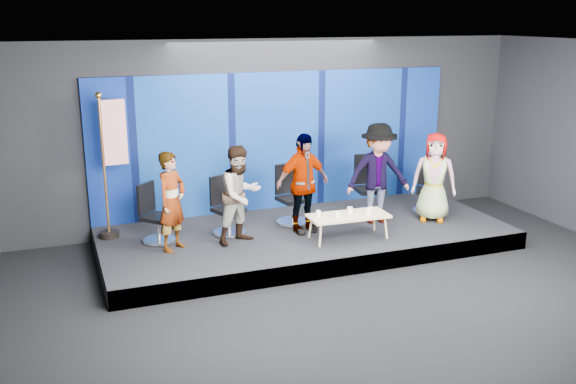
# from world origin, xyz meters

# --- Properties ---
(ground) EXTENTS (10.00, 10.00, 0.00)m
(ground) POSITION_xyz_m (0.00, 0.00, 0.00)
(ground) COLOR black
(ground) RESTS_ON ground
(room_walls) EXTENTS (10.02, 8.02, 3.51)m
(room_walls) POSITION_xyz_m (0.00, 0.00, 2.43)
(room_walls) COLOR black
(room_walls) RESTS_ON ground
(riser) EXTENTS (7.00, 3.00, 0.30)m
(riser) POSITION_xyz_m (0.00, 2.50, 0.15)
(riser) COLOR black
(riser) RESTS_ON ground
(backdrop) EXTENTS (7.00, 0.08, 2.60)m
(backdrop) POSITION_xyz_m (0.00, 3.95, 1.60)
(backdrop) COLOR navy
(backdrop) RESTS_ON riser
(chair_a) EXTENTS (0.78, 0.78, 0.98)m
(chair_a) POSITION_xyz_m (-2.54, 2.78, 0.62)
(chair_a) COLOR silver
(chair_a) RESTS_ON riser
(panelist_a) EXTENTS (0.68, 0.67, 1.58)m
(panelist_a) POSITION_xyz_m (-2.34, 2.33, 1.09)
(panelist_a) COLOR black
(panelist_a) RESTS_ON riser
(chair_b) EXTENTS (0.73, 0.73, 1.00)m
(chair_b) POSITION_xyz_m (-1.34, 2.77, 0.63)
(chair_b) COLOR silver
(chair_b) RESTS_ON riser
(panelist_b) EXTENTS (0.95, 0.86, 1.61)m
(panelist_b) POSITION_xyz_m (-1.24, 2.28, 1.11)
(panelist_b) COLOR black
(panelist_b) RESTS_ON riser
(chair_c) EXTENTS (0.70, 0.70, 1.06)m
(chair_c) POSITION_xyz_m (-0.11, 2.91, 0.65)
(chair_c) COLOR silver
(chair_c) RESTS_ON riser
(panelist_c) EXTENTS (1.07, 0.60, 1.72)m
(panelist_c) POSITION_xyz_m (-0.10, 2.41, 1.16)
(panelist_c) COLOR black
(panelist_c) RESTS_ON riser
(chair_d) EXTENTS (0.69, 0.69, 1.11)m
(chair_d) POSITION_xyz_m (1.45, 2.94, 0.66)
(chair_d) COLOR silver
(chair_d) RESTS_ON riser
(panelist_d) EXTENTS (1.23, 0.80, 1.80)m
(panelist_d) POSITION_xyz_m (1.35, 2.44, 1.20)
(panelist_d) COLOR black
(panelist_d) RESTS_ON riser
(chair_e) EXTENTS (0.77, 0.77, 0.99)m
(chair_e) POSITION_xyz_m (2.56, 2.66, 0.63)
(chair_e) COLOR silver
(chair_e) RESTS_ON riser
(panelist_e) EXTENTS (0.93, 0.85, 1.60)m
(panelist_e) POSITION_xyz_m (2.36, 2.20, 1.10)
(panelist_e) COLOR black
(panelist_e) RESTS_ON riser
(coffee_table) EXTENTS (1.35, 0.61, 0.41)m
(coffee_table) POSITION_xyz_m (0.48, 1.82, 0.68)
(coffee_table) COLOR tan
(coffee_table) RESTS_ON riser
(mug_a) EXTENTS (0.08, 0.08, 0.10)m
(mug_a) POSITION_xyz_m (-0.01, 1.92, 0.76)
(mug_a) COLOR silver
(mug_a) RESTS_ON coffee_table
(mug_b) EXTENTS (0.08, 0.08, 0.10)m
(mug_b) POSITION_xyz_m (0.25, 1.76, 0.76)
(mug_b) COLOR silver
(mug_b) RESTS_ON coffee_table
(mug_c) EXTENTS (0.09, 0.09, 0.11)m
(mug_c) POSITION_xyz_m (0.54, 1.88, 0.77)
(mug_c) COLOR silver
(mug_c) RESTS_ON coffee_table
(mug_d) EXTENTS (0.08, 0.08, 0.10)m
(mug_d) POSITION_xyz_m (0.79, 1.72, 0.76)
(mug_d) COLOR silver
(mug_d) RESTS_ON coffee_table
(mug_e) EXTENTS (0.07, 0.07, 0.09)m
(mug_e) POSITION_xyz_m (0.89, 1.82, 0.76)
(mug_e) COLOR silver
(mug_e) RESTS_ON coffee_table
(flag_stand) EXTENTS (0.56, 0.32, 2.44)m
(flag_stand) POSITION_xyz_m (-3.13, 3.28, 1.59)
(flag_stand) COLOR black
(flag_stand) RESTS_ON riser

